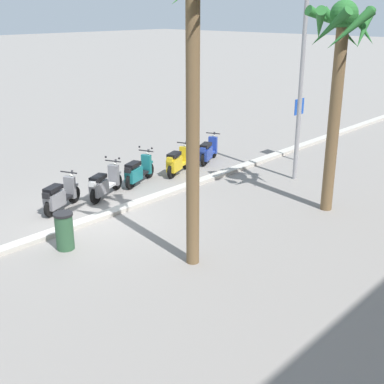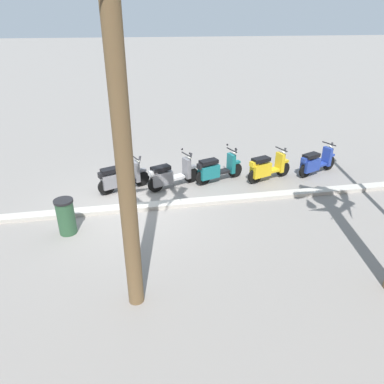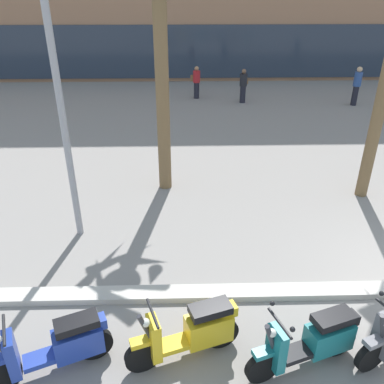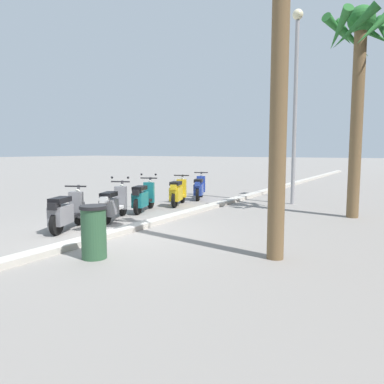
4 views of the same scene
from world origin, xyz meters
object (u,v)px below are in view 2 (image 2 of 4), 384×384
Objects in this scene: scooter_blue_far_back at (316,162)px; scooter_teal_mid_front at (216,169)px; litter_bin at (66,216)px; scooter_grey_tail_end at (120,178)px; scooter_grey_last_in_row at (170,175)px; scooter_yellow_mid_centre at (267,168)px.

scooter_blue_far_back is 0.96× the size of scooter_teal_mid_front.
scooter_grey_tail_end is at bearing -120.93° from litter_bin.
scooter_teal_mid_front is 1.59m from scooter_grey_last_in_row.
litter_bin is at bearing 16.40° from scooter_blue_far_back.
scooter_teal_mid_front reaches higher than scooter_blue_far_back.
litter_bin is (1.35, 2.26, 0.03)m from scooter_grey_tail_end.
scooter_grey_tail_end is (6.72, 0.12, 0.01)m from scooter_blue_far_back.
scooter_yellow_mid_centre is at bearing 179.16° from scooter_grey_tail_end.
scooter_grey_tail_end is at bearing 1.03° from scooter_blue_far_back.
scooter_yellow_mid_centre is 3.27m from scooter_grey_last_in_row.
scooter_teal_mid_front is at bearing -152.04° from litter_bin.
scooter_yellow_mid_centre is 6.57m from litter_bin.
scooter_blue_far_back is 6.72m from scooter_grey_tail_end.
scooter_grey_tail_end is at bearing -2.19° from scooter_grey_last_in_row.
scooter_teal_mid_front is 1.06× the size of scooter_grey_tail_end.
scooter_teal_mid_front is (1.69, -0.21, -0.01)m from scooter_yellow_mid_centre.
scooter_grey_last_in_row is at bearing -143.11° from litter_bin.
litter_bin is (8.07, 2.38, 0.04)m from scooter_blue_far_back.
scooter_grey_last_in_row reaches higher than scooter_blue_far_back.
scooter_teal_mid_front is 0.99× the size of scooter_grey_last_in_row.
scooter_grey_last_in_row is 1.85× the size of litter_bin.
scooter_grey_tail_end is 2.63m from litter_bin.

